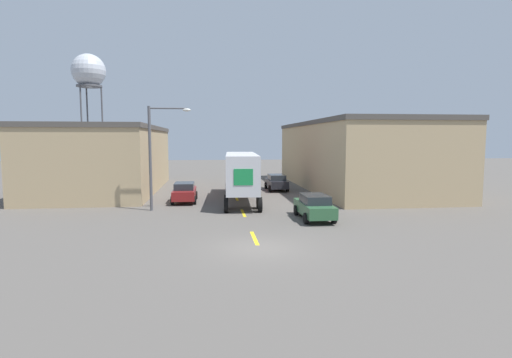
% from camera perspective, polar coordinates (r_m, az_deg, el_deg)
% --- Properties ---
extents(ground_plane, '(160.00, 160.00, 0.00)m').
position_cam_1_polar(ground_plane, '(18.75, 0.42, -9.86)').
color(ground_plane, '#56514C').
extents(road_centerline, '(0.20, 16.78, 0.01)m').
position_cam_1_polar(road_centerline, '(27.37, -1.84, -4.88)').
color(road_centerline, yellow).
rests_on(road_centerline, ground_plane).
extents(warehouse_left, '(9.89, 20.04, 6.30)m').
position_cam_1_polar(warehouse_left, '(41.44, -20.51, 2.75)').
color(warehouse_left, tan).
rests_on(warehouse_left, ground_plane).
extents(warehouse_right, '(10.82, 25.56, 6.81)m').
position_cam_1_polar(warehouse_right, '(42.70, 13.84, 3.36)').
color(warehouse_right, tan).
rests_on(warehouse_right, ground_plane).
extents(semi_truck, '(3.21, 12.84, 3.89)m').
position_cam_1_polar(semi_truck, '(32.88, -2.18, 1.04)').
color(semi_truck, '#B21919').
rests_on(semi_truck, ground_plane).
extents(parked_car_right_far, '(1.94, 4.43, 1.57)m').
position_cam_1_polar(parked_car_right_far, '(39.51, 2.94, -0.42)').
color(parked_car_right_far, black).
rests_on(parked_car_right_far, ground_plane).
extents(parked_car_left_far, '(1.94, 4.43, 1.57)m').
position_cam_1_polar(parked_car_left_far, '(32.58, -10.17, -1.81)').
color(parked_car_left_far, maroon).
rests_on(parked_car_left_far, ground_plane).
extents(parked_car_right_near, '(1.94, 4.43, 1.57)m').
position_cam_1_polar(parked_car_right_near, '(25.43, 8.33, -3.89)').
color(parked_car_right_near, '#2D5B38').
rests_on(parked_car_right_near, ground_plane).
extents(water_tower, '(5.83, 5.83, 19.99)m').
position_cam_1_polar(water_tower, '(78.65, -22.79, 13.90)').
color(water_tower, '#47474C').
rests_on(water_tower, ground_plane).
extents(street_lamp, '(2.97, 0.32, 7.32)m').
position_cam_1_polar(street_lamp, '(28.84, -14.14, 4.15)').
color(street_lamp, '#4C4C51').
rests_on(street_lamp, ground_plane).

